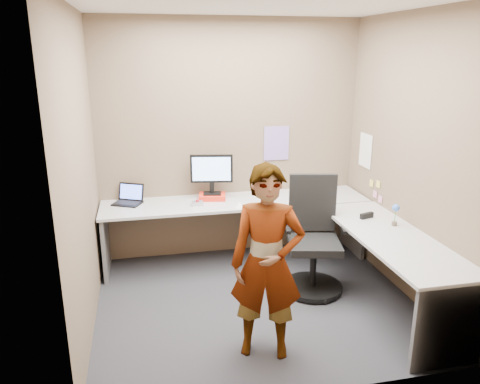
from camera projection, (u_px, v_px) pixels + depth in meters
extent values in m
plane|color=#242429|center=(256.00, 302.00, 4.52)|extent=(3.00, 3.00, 0.00)
plane|color=brown|center=(230.00, 141.00, 5.35)|extent=(3.00, 0.00, 3.00)
plane|color=brown|center=(411.00, 159.00, 4.43)|extent=(0.00, 2.70, 2.70)
plane|color=brown|center=(81.00, 176.00, 3.83)|extent=(0.00, 2.70, 2.70)
plane|color=white|center=(260.00, 3.00, 3.75)|extent=(3.00, 3.00, 0.00)
cube|color=#AFAFAF|center=(236.00, 202.00, 5.23)|extent=(2.96, 0.65, 0.03)
cube|color=#AFAFAF|center=(391.00, 237.00, 4.25)|extent=(0.65, 1.91, 0.03)
cube|color=#59595B|center=(106.00, 243.00, 5.05)|extent=(0.04, 0.60, 0.70)
cube|color=#59595B|center=(353.00, 223.00, 5.62)|extent=(0.04, 0.60, 0.70)
cube|color=#59595B|center=(449.00, 327.00, 3.50)|extent=(0.60, 0.04, 0.70)
cube|color=red|center=(212.00, 197.00, 5.27)|extent=(0.33, 0.27, 0.06)
cube|color=black|center=(212.00, 193.00, 5.26)|extent=(0.22, 0.17, 0.01)
cube|color=black|center=(212.00, 187.00, 5.26)|extent=(0.06, 0.05, 0.12)
cube|color=black|center=(212.00, 169.00, 5.20)|extent=(0.47, 0.12, 0.31)
cube|color=#91BEFB|center=(211.00, 169.00, 5.18)|extent=(0.42, 0.08, 0.27)
cube|color=black|center=(127.00, 204.00, 5.10)|extent=(0.36, 0.32, 0.02)
cube|color=black|center=(131.00, 192.00, 5.17)|extent=(0.29, 0.18, 0.19)
cube|color=#4E6DF8|center=(131.00, 192.00, 5.17)|extent=(0.25, 0.15, 0.15)
cube|color=#B7B7BC|center=(197.00, 203.00, 5.06)|extent=(0.12, 0.08, 0.04)
sphere|color=#B30B1E|center=(197.00, 201.00, 5.04)|extent=(0.04, 0.04, 0.04)
cone|color=white|center=(240.00, 204.00, 5.00)|extent=(0.10, 0.10, 0.06)
cube|color=black|center=(367.00, 216.00, 4.67)|extent=(0.16, 0.08, 0.05)
cylinder|color=brown|center=(394.00, 224.00, 4.47)|extent=(0.05, 0.05, 0.04)
cylinder|color=#338C3F|center=(395.00, 215.00, 4.44)|extent=(0.01, 0.01, 0.14)
sphere|color=#3E6FDC|center=(396.00, 208.00, 4.42)|extent=(0.07, 0.07, 0.07)
cube|color=#846BB7|center=(276.00, 143.00, 5.46)|extent=(0.30, 0.01, 0.40)
cube|color=white|center=(366.00, 151.00, 5.30)|extent=(0.01, 0.28, 0.38)
cube|color=#F2E059|center=(378.00, 184.00, 5.06)|extent=(0.01, 0.07, 0.07)
cube|color=pink|center=(375.00, 194.00, 5.15)|extent=(0.01, 0.07, 0.07)
cube|color=pink|center=(380.00, 199.00, 5.04)|extent=(0.01, 0.07, 0.07)
cube|color=#F2E059|center=(371.00, 183.00, 5.21)|extent=(0.01, 0.07, 0.07)
cylinder|color=black|center=(312.00, 287.00, 4.74)|extent=(0.60, 0.60, 0.04)
cylinder|color=black|center=(313.00, 265.00, 4.67)|extent=(0.06, 0.06, 0.43)
cube|color=black|center=(314.00, 244.00, 4.60)|extent=(0.59, 0.59, 0.08)
cube|color=black|center=(312.00, 203.00, 4.73)|extent=(0.47, 0.16, 0.59)
cube|color=black|center=(287.00, 227.00, 4.55)|extent=(0.11, 0.33, 0.03)
cube|color=black|center=(343.00, 227.00, 4.55)|extent=(0.11, 0.33, 0.03)
imported|color=#999399|center=(267.00, 263.00, 3.57)|extent=(0.65, 0.52, 1.55)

